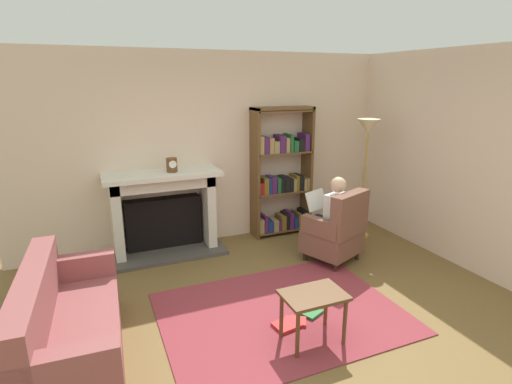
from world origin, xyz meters
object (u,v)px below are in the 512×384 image
Objects in this scene: fireplace at (164,210)px; side_table at (313,302)px; armchair_reading at (337,231)px; sofa_floral at (68,329)px; mantel_clock at (172,165)px; seated_reader at (330,215)px; bookshelf at (282,176)px; floor_lamp at (368,138)px.

side_table is (0.85, -2.51, -0.20)m from fireplace.
side_table is (-1.14, -1.34, -0.02)m from armchair_reading.
sofa_floral reaches higher than side_table.
seated_reader is (1.83, -0.97, -0.62)m from mantel_clock.
mantel_clock is 2.31m from armchair_reading.
mantel_clock is 1.71m from bookshelf.
fireplace is at bearing -51.16° from seated_reader.
seated_reader is at bearing -90.00° from armchair_reading.
bookshelf reaches higher than armchair_reading.
side_table is at bearing -73.17° from mantel_clock.
sofa_floral is 4.42m from floor_lamp.
sofa_floral is at bearing -160.86° from floor_lamp.
seated_reader is at bearing -27.86° from mantel_clock.
sofa_floral is at bearing -8.38° from armchair_reading.
floor_lamp reaches higher than seated_reader.
floor_lamp is (0.90, 0.49, 0.89)m from seated_reader.
fireplace is 8.40× the size of mantel_clock.
floor_lamp is (1.06, -0.61, 0.60)m from bookshelf.
armchair_reading is at bearing -144.98° from floor_lamp.
fireplace is at bearing 168.59° from floor_lamp.
fireplace reaches higher than side_table.
fireplace is 1.35× the size of seated_reader.
floor_lamp is at bearing -29.97° from bookshelf.
bookshelf is (1.80, 0.03, 0.31)m from fireplace.
sofa_floral is at bearing -124.60° from mantel_clock.
floor_lamp is at bearing -9.85° from mantel_clock.
mantel_clock is 0.10× the size of floor_lamp.
side_table is (-0.94, -2.55, -0.50)m from bookshelf.
side_table is at bearing -135.91° from floor_lamp.
bookshelf is at bearing 150.03° from floor_lamp.
seated_reader is 1.36m from floor_lamp.
bookshelf is 1.70× the size of seated_reader.
mantel_clock is 0.09× the size of bookshelf.
floor_lamp is (4.02, 1.39, 1.19)m from sofa_floral.
sofa_floral is at bearing -145.91° from bookshelf.
side_table is at bearing -102.55° from sofa_floral.
mantel_clock is 0.11× the size of sofa_floral.
fireplace is at bearing -52.98° from armchair_reading.
sofa_floral is (-3.16, -0.79, -0.10)m from armchair_reading.
sofa_floral is at bearing 164.95° from side_table.
floor_lamp is (2.85, -0.58, 0.90)m from fireplace.
armchair_reading is at bearing -30.50° from fireplace.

